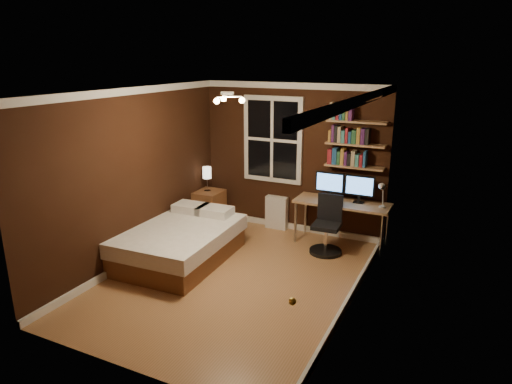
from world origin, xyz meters
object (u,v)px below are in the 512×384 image
at_px(monitor_right, 359,189).
at_px(bedside_lamp, 207,179).
at_px(radiator, 277,213).
at_px(monitor_left, 330,186).
at_px(desk_lamp, 382,195).
at_px(desk, 342,206).
at_px(office_chair, 327,232).
at_px(nightstand, 208,208).
at_px(bed, 180,242).

bearing_deg(monitor_right, bedside_lamp, -175.01).
bearing_deg(monitor_right, radiator, 175.35).
distance_m(monitor_left, desk_lamp, 0.87).
height_order(bedside_lamp, monitor_right, monitor_right).
xyz_separation_m(desk, desk_lamp, (0.62, -0.08, 0.28)).
bearing_deg(office_chair, radiator, 148.31).
distance_m(nightstand, radiator, 1.23).
relative_size(radiator, monitor_left, 1.24).
height_order(nightstand, desk_lamp, desk_lamp).
distance_m(radiator, office_chair, 1.25).
xyz_separation_m(bed, bedside_lamp, (-0.41, 1.45, 0.57)).
bearing_deg(bedside_lamp, bed, -74.13).
bearing_deg(monitor_left, office_chair, -74.64).
bearing_deg(monitor_right, desk, -162.84).
relative_size(radiator, monitor_right, 1.24).
xyz_separation_m(radiator, monitor_right, (1.44, -0.12, 0.64)).
height_order(desk_lamp, office_chair, desk_lamp).
bearing_deg(monitor_left, monitor_right, 0.00).
relative_size(radiator, desk, 0.39).
xyz_separation_m(radiator, monitor_left, (0.96, -0.12, 0.64)).
height_order(monitor_left, monitor_right, same).
height_order(bedside_lamp, desk, bedside_lamp).
height_order(radiator, desk, desk).
bearing_deg(desk_lamp, radiator, 171.54).
xyz_separation_m(bedside_lamp, office_chair, (2.28, -0.25, -0.51)).
bearing_deg(desk_lamp, bedside_lamp, -178.55).
bearing_deg(monitor_left, bed, -135.83).
bearing_deg(nightstand, monitor_left, 6.05).
xyz_separation_m(desk, office_chair, (-0.10, -0.41, -0.32)).
bearing_deg(desk, monitor_left, 162.60).
bearing_deg(bed, desk, 36.89).
distance_m(nightstand, monitor_left, 2.24).
relative_size(radiator, desk_lamp, 1.31).
relative_size(nightstand, monitor_left, 1.33).
relative_size(monitor_right, desk_lamp, 1.06).
relative_size(desk, office_chair, 1.66).
distance_m(bed, nightstand, 1.51).
xyz_separation_m(monitor_left, monitor_right, (0.48, 0.00, 0.00)).
distance_m(monitor_left, office_chair, 0.78).
bearing_deg(bed, radiator, 64.45).
distance_m(bedside_lamp, desk, 2.39).
height_order(bed, bedside_lamp, bedside_lamp).
height_order(nightstand, monitor_right, monitor_right).
bearing_deg(radiator, desk, -9.07).
height_order(bed, radiator, bed).
bearing_deg(monitor_left, radiator, 173.06).
xyz_separation_m(monitor_right, office_chair, (-0.35, -0.48, -0.60)).
xyz_separation_m(nightstand, bedside_lamp, (0.00, 0.00, 0.53)).
bearing_deg(desk, nightstand, -176.29).
distance_m(radiator, desk_lamp, 1.94).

